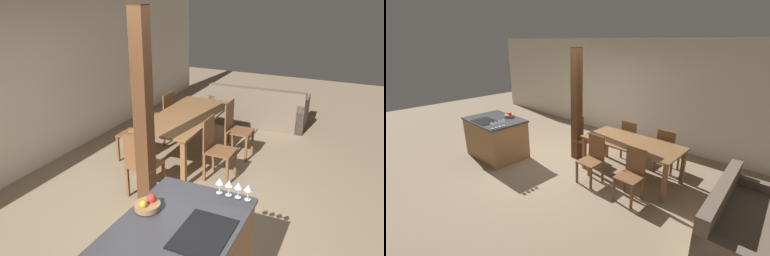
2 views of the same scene
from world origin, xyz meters
TOP-DOWN VIEW (x-y plane):
  - ground_plane at (0.00, 0.00)m, footprint 16.00×16.00m
  - wall_back at (0.00, 2.71)m, footprint 11.20×0.08m
  - fruit_bowl at (-1.21, -0.25)m, footprint 0.23×0.23m
  - wine_glass_near at (-0.71, -0.98)m, footprint 0.08×0.08m
  - wine_glass_middle at (-0.71, -0.89)m, footprint 0.08×0.08m
  - wine_glass_far at (-0.71, -0.80)m, footprint 0.08×0.08m
  - wine_glass_end at (-0.71, -0.71)m, footprint 0.08×0.08m
  - dining_table at (1.55, 0.75)m, footprint 1.93×0.92m
  - dining_chair_near_left at (1.11, 0.06)m, footprint 0.40×0.40m
  - dining_chair_near_right at (1.98, 0.06)m, footprint 0.40×0.40m
  - dining_chair_far_left at (1.11, 1.43)m, footprint 0.40×0.40m
  - dining_chair_far_right at (1.98, 1.43)m, footprint 0.40×0.40m
  - dining_chair_head_end at (0.20, 0.75)m, footprint 0.40×0.40m
  - couch at (3.69, 0.14)m, footprint 1.01×1.93m
  - timber_post at (0.14, 0.65)m, footprint 0.19×0.19m

SIDE VIEW (x-z plane):
  - ground_plane at x=0.00m, z-range 0.00..0.00m
  - couch at x=3.69m, z-range -0.13..0.69m
  - dining_chair_near_left at x=1.11m, z-range 0.02..0.95m
  - dining_chair_near_right at x=1.98m, z-range 0.02..0.95m
  - dining_chair_far_left at x=1.11m, z-range 0.02..0.95m
  - dining_chair_far_right at x=1.98m, z-range 0.02..0.95m
  - dining_chair_head_end at x=0.20m, z-range 0.02..0.95m
  - dining_table at x=1.55m, z-range 0.28..1.03m
  - fruit_bowl at x=-1.21m, z-range 0.90..1.02m
  - wine_glass_near at x=-0.71m, z-range 0.97..1.12m
  - wine_glass_middle at x=-0.71m, z-range 0.97..1.12m
  - wine_glass_far at x=-0.71m, z-range 0.97..1.12m
  - wine_glass_end at x=-0.71m, z-range 0.97..1.12m
  - timber_post at x=0.14m, z-range 0.00..2.51m
  - wall_back at x=0.00m, z-range 0.00..2.70m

